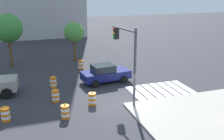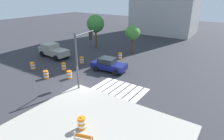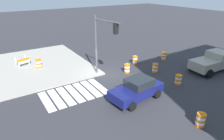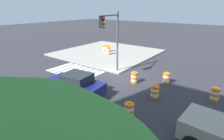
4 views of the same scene
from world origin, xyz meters
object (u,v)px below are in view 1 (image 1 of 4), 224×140
at_px(traffic_barrel_crosswalk_end, 65,112).
at_px(traffic_barrel_median_near, 81,65).
at_px(traffic_barrel_far_curb, 6,114).
at_px(street_tree_streetside_mid, 8,29).
at_px(traffic_light_pole, 127,50).
at_px(traffic_barrel_lane_center, 53,82).
at_px(traffic_barrel_median_far, 92,99).
at_px(street_tree_streetside_near, 74,33).
at_px(traffic_barrel_near_corner, 55,96).
at_px(sports_car, 105,73).

bearing_deg(traffic_barrel_crosswalk_end, traffic_barrel_median_near, 72.72).
distance_m(traffic_barrel_far_curb, street_tree_streetside_mid, 13.15).
distance_m(traffic_barrel_median_near, traffic_light_pole, 10.00).
height_order(traffic_barrel_crosswalk_end, traffic_barrel_lane_center, same).
xyz_separation_m(traffic_barrel_median_far, traffic_barrel_lane_center, (-2.26, 4.50, 0.00)).
xyz_separation_m(traffic_barrel_far_curb, street_tree_streetside_mid, (0.11, 12.62, 3.68)).
distance_m(traffic_barrel_median_near, traffic_barrel_median_far, 9.11).
bearing_deg(street_tree_streetside_near, traffic_light_pole, -83.96).
height_order(traffic_barrel_near_corner, traffic_barrel_median_far, same).
distance_m(traffic_barrel_median_far, traffic_barrel_lane_center, 5.04).
relative_size(traffic_barrel_near_corner, traffic_barrel_median_near, 1.00).
height_order(traffic_barrel_crosswalk_end, traffic_barrel_far_curb, same).
bearing_deg(traffic_barrel_lane_center, traffic_barrel_median_near, 53.66).
relative_size(traffic_barrel_lane_center, traffic_light_pole, 0.19).
distance_m(traffic_barrel_near_corner, traffic_light_pole, 6.27).
xyz_separation_m(traffic_light_pole, street_tree_streetside_near, (-1.35, 12.75, -0.65)).
relative_size(traffic_barrel_near_corner, traffic_barrel_crosswalk_end, 1.00).
height_order(traffic_barrel_lane_center, street_tree_streetside_mid, street_tree_streetside_mid).
relative_size(traffic_barrel_crosswalk_end, traffic_barrel_median_far, 1.00).
bearing_deg(traffic_barrel_median_near, traffic_barrel_far_curb, -125.61).
bearing_deg(traffic_barrel_near_corner, street_tree_streetside_near, 71.96).
xyz_separation_m(street_tree_streetside_near, street_tree_streetside_mid, (-6.89, -0.52, 0.87)).
xyz_separation_m(traffic_barrel_median_far, traffic_light_pole, (2.50, -0.23, 3.46)).
distance_m(traffic_barrel_crosswalk_end, traffic_light_pole, 5.96).
bearing_deg(traffic_barrel_far_curb, traffic_light_pole, 2.71).
distance_m(traffic_barrel_near_corner, traffic_barrel_lane_center, 3.08).
distance_m(traffic_barrel_near_corner, street_tree_streetside_near, 12.00).
bearing_deg(traffic_light_pole, traffic_barrel_near_corner, 161.57).
bearing_deg(traffic_barrel_median_near, traffic_light_pole, -81.25).
distance_m(traffic_barrel_near_corner, traffic_barrel_crosswalk_end, 2.90).
bearing_deg(traffic_barrel_lane_center, traffic_barrel_near_corner, -93.63).
distance_m(traffic_barrel_far_curb, traffic_light_pole, 9.04).
height_order(traffic_barrel_median_far, traffic_barrel_lane_center, same).
relative_size(traffic_barrel_median_near, traffic_barrel_median_far, 1.00).
xyz_separation_m(traffic_barrel_crosswalk_end, traffic_barrel_median_near, (3.27, 10.51, 0.00)).
distance_m(traffic_barrel_near_corner, street_tree_streetside_mid, 11.66).
distance_m(traffic_barrel_crosswalk_end, traffic_barrel_median_near, 11.00).
relative_size(sports_car, street_tree_streetside_near, 1.01).
bearing_deg(traffic_barrel_near_corner, traffic_light_pole, -18.43).
xyz_separation_m(sports_car, street_tree_streetside_mid, (-8.05, 7.63, 3.32)).
bearing_deg(street_tree_streetside_mid, traffic_barrel_median_far, -64.45).
bearing_deg(street_tree_streetside_mid, street_tree_streetside_near, 4.34).
bearing_deg(traffic_barrel_median_near, street_tree_streetside_mid, 156.53).
xyz_separation_m(traffic_barrel_median_near, traffic_barrel_median_far, (-1.08, -9.04, 0.00)).
relative_size(traffic_barrel_crosswalk_end, traffic_barrel_lane_center, 1.00).
relative_size(traffic_barrel_median_near, street_tree_streetside_mid, 0.18).
xyz_separation_m(sports_car, traffic_barrel_median_far, (-2.32, -4.37, -0.36)).
relative_size(traffic_barrel_near_corner, street_tree_streetside_mid, 0.18).
bearing_deg(sports_car, traffic_barrel_median_near, 104.86).
distance_m(traffic_light_pole, street_tree_streetside_near, 12.84).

